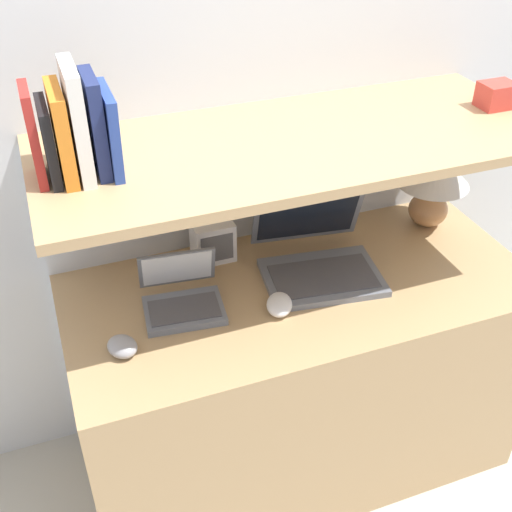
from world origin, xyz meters
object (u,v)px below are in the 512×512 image
(book_black, at_px, (48,142))
(book_white, at_px, (77,122))
(second_mouse, at_px, (122,346))
(book_blue, at_px, (110,130))
(computer_mouse, at_px, (279,305))
(book_red, at_px, (33,136))
(router_box, at_px, (213,241))
(table_lamp, at_px, (434,178))
(shelf_gadget, at_px, (497,95))
(laptop_small, at_px, (182,297))
(book_orange, at_px, (61,133))
(laptop_large, at_px, (317,254))
(book_navy, at_px, (95,125))

(book_black, distance_m, book_white, 0.08)
(second_mouse, relative_size, book_blue, 0.56)
(computer_mouse, xyz_separation_m, book_red, (-0.55, 0.15, 0.53))
(router_box, height_order, book_blue, book_blue)
(router_box, bearing_deg, table_lamp, -4.54)
(table_lamp, xyz_separation_m, shelf_gadget, (0.09, -0.10, 0.30))
(laptop_small, height_order, book_black, book_black)
(router_box, relative_size, book_red, 0.58)
(book_orange, bearing_deg, book_blue, 0.00)
(table_lamp, relative_size, book_black, 1.46)
(laptop_large, height_order, second_mouse, laptop_large)
(book_red, distance_m, book_blue, 0.17)
(table_lamp, bearing_deg, book_blue, -174.35)
(book_black, relative_size, book_orange, 0.85)
(computer_mouse, bearing_deg, second_mouse, -177.92)
(computer_mouse, xyz_separation_m, second_mouse, (-0.44, -0.02, 0.00))
(book_white, relative_size, book_blue, 1.33)
(laptop_small, distance_m, book_navy, 0.55)
(book_orange, bearing_deg, shelf_gadget, 0.00)
(router_box, relative_size, book_black, 0.71)
(router_box, height_order, book_black, book_black)
(second_mouse, distance_m, book_orange, 0.55)
(laptop_large, relative_size, book_black, 2.12)
(laptop_large, relative_size, shelf_gadget, 3.89)
(table_lamp, bearing_deg, shelf_gadget, -48.06)
(book_red, distance_m, shelf_gadget, 1.27)
(book_blue, distance_m, shelf_gadget, 1.11)
(computer_mouse, xyz_separation_m, book_white, (-0.45, 0.15, 0.55))
(laptop_large, bearing_deg, router_box, 148.93)
(second_mouse, bearing_deg, computer_mouse, 2.08)
(second_mouse, height_order, shelf_gadget, shelf_gadget)
(table_lamp, distance_m, book_blue, 1.08)
(book_orange, distance_m, book_white, 0.04)
(book_navy, xyz_separation_m, book_blue, (0.03, 0.00, -0.02))
(computer_mouse, bearing_deg, book_white, 161.37)
(book_orange, distance_m, book_blue, 0.11)
(book_blue, bearing_deg, laptop_small, -17.02)
(computer_mouse, height_order, book_white, book_white)
(laptop_large, bearing_deg, book_navy, 179.24)
(book_orange, xyz_separation_m, book_navy, (0.08, 0.00, 0.01))
(book_white, bearing_deg, laptop_large, -0.71)
(computer_mouse, distance_m, book_white, 0.72)
(book_black, bearing_deg, laptop_large, -0.64)
(laptop_small, xyz_separation_m, book_orange, (-0.24, 0.04, 0.51))
(book_navy, relative_size, shelf_gadget, 2.36)
(second_mouse, xyz_separation_m, book_orange, (-0.04, 0.17, 0.52))
(router_box, xyz_separation_m, book_blue, (-0.28, -0.16, 0.47))
(book_black, bearing_deg, computer_mouse, -16.27)
(laptop_small, xyz_separation_m, router_box, (0.15, 0.20, 0.03))
(book_orange, xyz_separation_m, shelf_gadget, (1.21, 0.00, -0.07))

